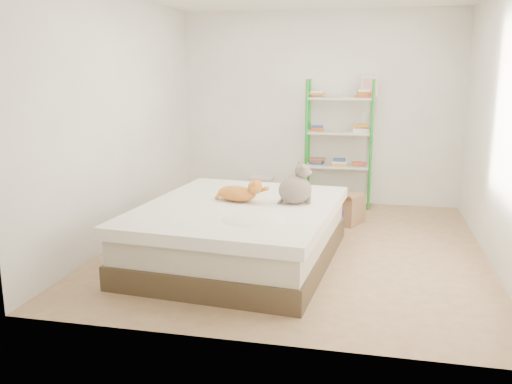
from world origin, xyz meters
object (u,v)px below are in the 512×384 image
(cardboard_box, at_px, (340,208))
(white_bin, at_px, (262,189))
(bed, at_px, (239,233))
(grey_cat, at_px, (295,184))
(orange_cat, at_px, (237,192))
(shelf_unit, at_px, (339,144))

(cardboard_box, xyz_separation_m, white_bin, (-1.13, 0.79, 0.01))
(bed, distance_m, grey_cat, 0.72)
(bed, bearing_deg, orange_cat, 118.59)
(shelf_unit, height_order, white_bin, shelf_unit)
(orange_cat, bearing_deg, cardboard_box, 72.25)
(bed, distance_m, shelf_unit, 2.60)
(orange_cat, bearing_deg, shelf_unit, 84.06)
(grey_cat, bearing_deg, white_bin, -6.19)
(bed, distance_m, cardboard_box, 1.81)
(orange_cat, distance_m, grey_cat, 0.58)
(orange_cat, height_order, grey_cat, grey_cat)
(orange_cat, relative_size, cardboard_box, 0.75)
(shelf_unit, bearing_deg, grey_cat, -96.75)
(cardboard_box, height_order, white_bin, cardboard_box)
(bed, height_order, grey_cat, grey_cat)
(bed, bearing_deg, shelf_unit, 77.05)
(grey_cat, distance_m, shelf_unit, 2.28)
(grey_cat, height_order, cardboard_box, grey_cat)
(bed, xyz_separation_m, orange_cat, (-0.06, 0.13, 0.38))
(orange_cat, distance_m, shelf_unit, 2.44)
(cardboard_box, bearing_deg, white_bin, 167.24)
(orange_cat, relative_size, grey_cat, 1.21)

